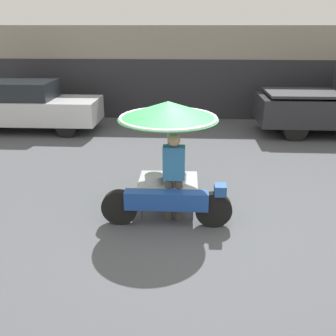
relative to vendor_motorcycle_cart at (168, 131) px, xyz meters
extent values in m
plane|color=#4C4F54|center=(0.30, -0.35, -1.57)|extent=(36.00, 36.00, 0.00)
cube|color=gray|center=(0.30, 8.52, 0.07)|extent=(28.00, 2.00, 3.29)
cube|color=#28282D|center=(0.30, 7.49, -0.50)|extent=(23.80, 0.06, 2.14)
cylinder|color=black|center=(0.82, -0.50, -1.25)|extent=(0.64, 0.14, 0.64)
cylinder|color=black|center=(-0.83, -0.50, -1.25)|extent=(0.64, 0.14, 0.64)
cube|color=#1E479E|center=(0.00, -0.50, -1.09)|extent=(1.45, 0.24, 0.32)
cube|color=#234C93|center=(0.92, -0.50, -0.87)|extent=(0.20, 0.24, 0.18)
cylinder|color=black|center=(0.00, 0.35, -1.29)|extent=(0.57, 0.14, 0.57)
cylinder|color=#515156|center=(0.46, -0.28, -1.27)|extent=(0.03, 0.03, 0.60)
cylinder|color=#515156|center=(0.46, 0.46, -1.27)|extent=(0.03, 0.03, 0.60)
cylinder|color=#515156|center=(-0.47, -0.28, -1.27)|extent=(0.03, 0.03, 0.60)
cylinder|color=#515156|center=(-0.47, 0.46, -1.27)|extent=(0.03, 0.03, 0.60)
cube|color=#B2B2B7|center=(0.00, 0.09, -0.96)|extent=(1.09, 0.88, 0.02)
cylinder|color=#B2B2B7|center=(0.00, 0.09, -0.37)|extent=(0.03, 0.03, 1.16)
cone|color=green|center=(0.00, 0.09, 0.36)|extent=(1.78, 1.78, 0.31)
torus|color=white|center=(0.00, 0.09, 0.22)|extent=(1.74, 1.74, 0.05)
cylinder|color=#B7B7BC|center=(-0.25, -0.07, -0.88)|extent=(0.35, 0.35, 0.15)
cylinder|color=silver|center=(0.19, -0.04, -0.87)|extent=(0.30, 0.30, 0.17)
cylinder|color=#B7B7BC|center=(-0.06, 0.26, -0.92)|extent=(0.24, 0.24, 0.07)
cylinder|color=#4C473D|center=(0.02, -0.27, -1.18)|extent=(0.14, 0.14, 0.79)
cylinder|color=#4C473D|center=(0.20, -0.27, -1.18)|extent=(0.14, 0.14, 0.79)
cube|color=teal|center=(0.11, -0.27, -0.48)|extent=(0.38, 0.22, 0.60)
sphere|color=tan|center=(0.11, -0.27, -0.08)|extent=(0.21, 0.21, 0.21)
cylinder|color=black|center=(-3.44, 4.80, -1.26)|extent=(0.62, 0.20, 0.62)
cylinder|color=black|center=(-3.44, 6.24, -1.26)|extent=(0.62, 0.20, 0.62)
cylinder|color=black|center=(-6.27, 6.24, -1.26)|extent=(0.62, 0.20, 0.62)
cube|color=silver|center=(-4.86, 5.52, -0.89)|extent=(4.57, 1.69, 0.75)
cube|color=#1E2328|center=(-5.09, 5.52, -0.23)|extent=(2.19, 1.49, 0.56)
cylinder|color=black|center=(3.60, 4.81, -1.21)|extent=(0.73, 0.24, 0.73)
cylinder|color=black|center=(3.60, 6.32, -1.21)|extent=(0.73, 0.24, 0.73)
cube|color=#2D2D33|center=(4.10, 5.57, -0.25)|extent=(2.64, 1.70, 0.08)
camera|label=1|loc=(0.34, -6.33, 1.77)|focal=40.00mm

